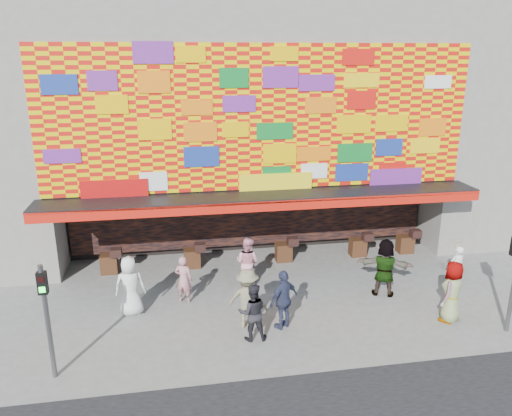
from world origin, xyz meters
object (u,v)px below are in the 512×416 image
at_px(ped_d, 247,299).
at_px(ped_f, 385,268).
at_px(ped_c, 252,312).
at_px(ped_e, 284,299).
at_px(ped_i, 247,262).
at_px(parasol, 457,254).
at_px(ped_h, 456,268).
at_px(ped_a, 130,286).
at_px(signal_left, 46,309).
at_px(ped_g, 452,292).
at_px(ped_b, 184,279).

bearing_deg(ped_d, ped_f, -138.20).
relative_size(ped_c, ped_e, 0.93).
xyz_separation_m(ped_i, parasol, (5.59, -3.31, 1.26)).
xyz_separation_m(ped_c, ped_h, (7.28, 1.91, -0.06)).
distance_m(ped_c, ped_f, 5.08).
distance_m(ped_a, ped_h, 10.69).
distance_m(signal_left, ped_e, 6.31).
height_order(ped_c, ped_g, ped_g).
xyz_separation_m(ped_b, ped_f, (6.50, -0.62, 0.18)).
distance_m(ped_d, ped_i, 2.66).
bearing_deg(signal_left, ped_i, 37.11).
distance_m(signal_left, ped_c, 5.28).
height_order(ped_a, ped_h, ped_a).
distance_m(ped_c, ped_h, 7.53).
relative_size(signal_left, ped_d, 1.66).
relative_size(ped_a, parasol, 1.01).
bearing_deg(ped_c, ped_f, -154.84).
xyz_separation_m(ped_c, parasol, (5.97, -0.01, 1.32)).
xyz_separation_m(signal_left, ped_d, (5.07, 1.52, -0.96)).
height_order(ped_g, ped_i, ped_g).
xyz_separation_m(ped_a, ped_i, (3.79, 1.26, -0.05)).
bearing_deg(parasol, ped_i, 149.36).
xyz_separation_m(ped_h, parasol, (-1.31, -1.92, 1.38)).
height_order(signal_left, ped_i, signal_left).
bearing_deg(ped_e, ped_i, -110.46).
xyz_separation_m(ped_c, ped_i, (0.38, 3.30, 0.05)).
xyz_separation_m(ped_e, ped_g, (4.98, -0.47, 0.05)).
xyz_separation_m(signal_left, ped_a, (1.69, 2.88, -0.92)).
relative_size(signal_left, parasol, 1.62).
bearing_deg(ped_h, ped_f, -10.94).
relative_size(ped_f, ped_g, 1.03).
relative_size(ped_b, parasol, 0.86).
bearing_deg(ped_b, ped_g, -175.80).
distance_m(ped_a, ped_c, 3.97).
distance_m(ped_c, ped_d, 0.68).
height_order(ped_a, ped_c, ped_a).
distance_m(ped_a, ped_b, 1.69).
distance_m(ped_d, ped_g, 6.04).
distance_m(ped_g, ped_i, 6.50).
bearing_deg(ped_e, signal_left, -20.46).
height_order(ped_h, ped_i, ped_i).
height_order(ped_c, ped_e, ped_e).
distance_m(ped_e, ped_i, 2.91).
bearing_deg(ped_a, parasol, 164.99).
height_order(ped_c, ped_i, ped_i).
distance_m(ped_e, parasol, 5.16).
height_order(ped_c, parasol, parasol).
bearing_deg(ped_h, ped_d, -1.34).
height_order(ped_d, ped_g, ped_g).
height_order(signal_left, ped_e, signal_left).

